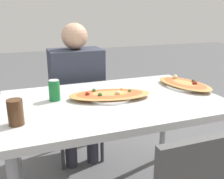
{
  "coord_description": "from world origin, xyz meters",
  "views": [
    {
      "loc": [
        -0.53,
        -1.4,
        1.29
      ],
      "look_at": [
        -0.01,
        0.01,
        0.82
      ],
      "focal_mm": 42.0,
      "sensor_mm": 36.0,
      "label": 1
    }
  ],
  "objects_px": {
    "pizza_second": "(184,84)",
    "dining_table": "(113,110)",
    "soda_can": "(54,90)",
    "chair_far_seated": "(75,99)",
    "drink_glass": "(16,112)",
    "pizza_main": "(110,95)",
    "person_seated": "(77,83)"
  },
  "relations": [
    {
      "from": "dining_table",
      "to": "pizza_main",
      "type": "bearing_deg",
      "value": 119.12
    },
    {
      "from": "person_seated",
      "to": "drink_glass",
      "type": "relative_size",
      "value": 9.48
    },
    {
      "from": "chair_far_seated",
      "to": "soda_can",
      "type": "xyz_separation_m",
      "value": [
        -0.25,
        -0.65,
        0.3
      ]
    },
    {
      "from": "dining_table",
      "to": "drink_glass",
      "type": "relative_size",
      "value": 10.43
    },
    {
      "from": "person_seated",
      "to": "soda_can",
      "type": "height_order",
      "value": "person_seated"
    },
    {
      "from": "chair_far_seated",
      "to": "pizza_second",
      "type": "relative_size",
      "value": 1.97
    },
    {
      "from": "chair_far_seated",
      "to": "person_seated",
      "type": "xyz_separation_m",
      "value": [
        -0.0,
        -0.12,
        0.18
      ]
    },
    {
      "from": "pizza_main",
      "to": "drink_glass",
      "type": "distance_m",
      "value": 0.58
    },
    {
      "from": "pizza_second",
      "to": "dining_table",
      "type": "bearing_deg",
      "value": -172.91
    },
    {
      "from": "chair_far_seated",
      "to": "soda_can",
      "type": "relative_size",
      "value": 7.43
    },
    {
      "from": "chair_far_seated",
      "to": "pizza_second",
      "type": "xyz_separation_m",
      "value": [
        0.64,
        -0.68,
        0.26
      ]
    },
    {
      "from": "person_seated",
      "to": "soda_can",
      "type": "relative_size",
      "value": 9.43
    },
    {
      "from": "chair_far_seated",
      "to": "drink_glass",
      "type": "xyz_separation_m",
      "value": [
        -0.48,
        -0.93,
        0.3
      ]
    },
    {
      "from": "drink_glass",
      "to": "pizza_main",
      "type": "bearing_deg",
      "value": 20.42
    },
    {
      "from": "dining_table",
      "to": "pizza_main",
      "type": "distance_m",
      "value": 0.1
    },
    {
      "from": "dining_table",
      "to": "soda_can",
      "type": "xyz_separation_m",
      "value": [
        -0.34,
        0.1,
        0.14
      ]
    },
    {
      "from": "person_seated",
      "to": "soda_can",
      "type": "bearing_deg",
      "value": 64.39
    },
    {
      "from": "chair_far_seated",
      "to": "soda_can",
      "type": "bearing_deg",
      "value": 68.58
    },
    {
      "from": "person_seated",
      "to": "pizza_main",
      "type": "height_order",
      "value": "person_seated"
    },
    {
      "from": "dining_table",
      "to": "pizza_second",
      "type": "distance_m",
      "value": 0.57
    },
    {
      "from": "soda_can",
      "to": "pizza_second",
      "type": "height_order",
      "value": "soda_can"
    },
    {
      "from": "pizza_second",
      "to": "pizza_main",
      "type": "bearing_deg",
      "value": -175.47
    },
    {
      "from": "pizza_main",
      "to": "person_seated",
      "type": "bearing_deg",
      "value": 96.42
    },
    {
      "from": "soda_can",
      "to": "drink_glass",
      "type": "xyz_separation_m",
      "value": [
        -0.22,
        -0.28,
        -0.0
      ]
    },
    {
      "from": "dining_table",
      "to": "drink_glass",
      "type": "distance_m",
      "value": 0.6
    },
    {
      "from": "chair_far_seated",
      "to": "drink_glass",
      "type": "height_order",
      "value": "chair_far_seated"
    },
    {
      "from": "dining_table",
      "to": "soda_can",
      "type": "height_order",
      "value": "soda_can"
    },
    {
      "from": "chair_far_seated",
      "to": "pizza_main",
      "type": "bearing_deg",
      "value": 95.39
    },
    {
      "from": "pizza_second",
      "to": "soda_can",
      "type": "bearing_deg",
      "value": 177.74
    },
    {
      "from": "chair_far_seated",
      "to": "person_seated",
      "type": "relative_size",
      "value": 0.79
    },
    {
      "from": "chair_far_seated",
      "to": "pizza_main",
      "type": "relative_size",
      "value": 1.74
    },
    {
      "from": "dining_table",
      "to": "drink_glass",
      "type": "bearing_deg",
      "value": -162.25
    }
  ]
}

